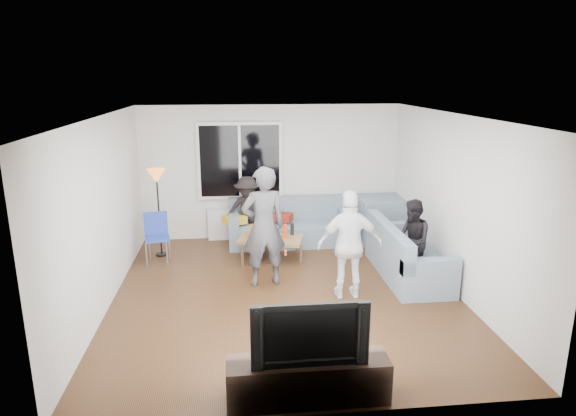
{
  "coord_description": "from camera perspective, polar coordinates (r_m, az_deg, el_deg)",
  "views": [
    {
      "loc": [
        -0.7,
        -6.76,
        3.13
      ],
      "look_at": [
        0.1,
        0.6,
        1.15
      ],
      "focal_mm": 31.03,
      "sensor_mm": 36.0,
      "label": 1
    }
  ],
  "objects": [
    {
      "name": "spectator_back",
      "position": [
        9.4,
        -4.69,
        -0.34
      ],
      "size": [
        0.87,
        0.52,
        1.32
      ],
      "primitive_type": "imported",
      "rotation": [
        0.0,
        0.0,
        -0.04
      ],
      "color": "black",
      "rests_on": "floor"
    },
    {
      "name": "pitcher",
      "position": [
        8.55,
        -2.93,
        -3.07
      ],
      "size": [
        0.17,
        0.17,
        0.17
      ],
      "primitive_type": "cylinder",
      "color": "maroon",
      "rests_on": "coffee_table"
    },
    {
      "name": "bottle_c",
      "position": [
        8.73,
        -1.95,
        -2.58
      ],
      "size": [
        0.07,
        0.07,
        0.2
      ],
      "primitive_type": "cylinder",
      "color": "black",
      "rests_on": "coffee_table"
    },
    {
      "name": "floor",
      "position": [
        7.49,
        -0.27,
        -9.89
      ],
      "size": [
        5.0,
        5.5,
        0.04
      ],
      "primitive_type": "cube",
      "color": "#56351C",
      "rests_on": "ground"
    },
    {
      "name": "tv_console",
      "position": [
        5.2,
        2.3,
        -19.04
      ],
      "size": [
        1.6,
        0.4,
        0.44
      ],
      "primitive_type": "cube",
      "color": "#2F2017",
      "rests_on": "floor"
    },
    {
      "name": "player_right",
      "position": [
        7.15,
        7.1,
        -4.23
      ],
      "size": [
        0.94,
        0.42,
        1.59
      ],
      "primitive_type": "imported",
      "rotation": [
        0.0,
        0.0,
        3.11
      ],
      "color": "white",
      "rests_on": "floor"
    },
    {
      "name": "potted_plant",
      "position": [
        9.69,
        -2.43,
        0.95
      ],
      "size": [
        0.21,
        0.19,
        0.33
      ],
      "primitive_type": "imported",
      "rotation": [
        0.0,
        0.0,
        0.25
      ],
      "color": "#2A6A2B",
      "rests_on": "radiator"
    },
    {
      "name": "window_mullion",
      "position": [
        9.54,
        -5.53,
        5.35
      ],
      "size": [
        0.05,
        0.03,
        1.35
      ],
      "primitive_type": "cube",
      "color": "white",
      "rests_on": "window_frame"
    },
    {
      "name": "sofa_corner",
      "position": [
        9.83,
        10.54,
        -1.27
      ],
      "size": [
        0.85,
        0.85,
        0.85
      ],
      "primitive_type": "cube",
      "color": "slate",
      "rests_on": "floor"
    },
    {
      "name": "bottle_e",
      "position": [
        8.78,
        0.49,
        -2.42
      ],
      "size": [
        0.07,
        0.07,
        0.21
      ],
      "primitive_type": "cylinder",
      "color": "black",
      "rests_on": "coffee_table"
    },
    {
      "name": "window_glass",
      "position": [
        9.55,
        -5.53,
        5.36
      ],
      "size": [
        1.5,
        0.02,
        1.35
      ],
      "primitive_type": "cube",
      "color": "black",
      "rests_on": "window_frame"
    },
    {
      "name": "cushion_red",
      "position": [
        9.5,
        -0.67,
        -1.04
      ],
      "size": [
        0.45,
        0.42,
        0.13
      ],
      "primitive_type": "cube",
      "rotation": [
        0.0,
        0.0,
        -0.42
      ],
      "color": "maroon",
      "rests_on": "sofa_back_section"
    },
    {
      "name": "wall_left",
      "position": [
        7.24,
        -20.54,
        -0.64
      ],
      "size": [
        0.04,
        5.5,
        2.6
      ],
      "primitive_type": "cube",
      "color": "silver",
      "rests_on": "ground"
    },
    {
      "name": "side_chair",
      "position": [
        8.79,
        -14.74,
        -3.42
      ],
      "size": [
        0.47,
        0.47,
        0.86
      ],
      "primitive_type": null,
      "rotation": [
        0.0,
        0.0,
        0.21
      ],
      "color": "#2841AD",
      "rests_on": "floor"
    },
    {
      "name": "wall_right",
      "position": [
        7.71,
        18.69,
        0.43
      ],
      "size": [
        0.04,
        5.5,
        2.6
      ],
      "primitive_type": "cube",
      "color": "silver",
      "rests_on": "ground"
    },
    {
      "name": "cushion_yellow",
      "position": [
        9.39,
        -6.12,
        -1.33
      ],
      "size": [
        0.48,
        0.45,
        0.14
      ],
      "primitive_type": "cube",
      "rotation": [
        0.0,
        0.0,
        0.44
      ],
      "color": "gold",
      "rests_on": "sofa_back_section"
    },
    {
      "name": "spectator_right",
      "position": [
        8.0,
        14.04,
        -3.61
      ],
      "size": [
        0.5,
        0.63,
        1.29
      ],
      "primitive_type": "imported",
      "rotation": [
        0.0,
        0.0,
        -1.56
      ],
      "color": "black",
      "rests_on": "floor"
    },
    {
      "name": "sofa_right_section",
      "position": [
        8.19,
        13.63,
        -4.76
      ],
      "size": [
        2.0,
        0.85,
        0.85
      ],
      "primitive_type": null,
      "rotation": [
        0.0,
        0.0,
        1.57
      ],
      "color": "slate",
      "rests_on": "floor"
    },
    {
      "name": "sofa_back_section",
      "position": [
        9.48,
        0.2,
        -1.61
      ],
      "size": [
        2.3,
        0.85,
        0.85
      ],
      "primitive_type": null,
      "color": "slate",
      "rests_on": "floor"
    },
    {
      "name": "window_frame",
      "position": [
        9.58,
        -5.54,
        5.4
      ],
      "size": [
        1.62,
        0.06,
        1.47
      ],
      "primitive_type": "cube",
      "color": "white",
      "rests_on": "wall_back"
    },
    {
      "name": "bottle_a",
      "position": [
        8.67,
        -4.16,
        -2.66
      ],
      "size": [
        0.07,
        0.07,
        0.22
      ],
      "primitive_type": "cylinder",
      "color": "#CE8C0C",
      "rests_on": "coffee_table"
    },
    {
      "name": "floor_lamp",
      "position": [
        9.04,
        -14.57,
        -0.6
      ],
      "size": [
        0.32,
        0.32,
        1.56
      ],
      "primitive_type": null,
      "color": "orange",
      "rests_on": "floor"
    },
    {
      "name": "player_left",
      "position": [
        7.49,
        -2.81,
        -2.17
      ],
      "size": [
        0.74,
        0.56,
        1.85
      ],
      "primitive_type": "imported",
      "rotation": [
        0.0,
        0.0,
        3.32
      ],
      "color": "#46464B",
      "rests_on": "floor"
    },
    {
      "name": "bottle_b",
      "position": [
        8.49,
        -2.94,
        -2.87
      ],
      "size": [
        0.08,
        0.08,
        0.27
      ],
      "primitive_type": "cylinder",
      "color": "#2E981B",
      "rests_on": "coffee_table"
    },
    {
      "name": "ceiling",
      "position": [
        6.82,
        -0.3,
        10.68
      ],
      "size": [
        5.0,
        5.5,
        0.04
      ],
      "primitive_type": "cube",
      "color": "white",
      "rests_on": "ground"
    },
    {
      "name": "coffee_table",
      "position": [
        8.72,
        -2.0,
        -4.67
      ],
      "size": [
        1.22,
        0.86,
        0.4
      ],
      "primitive_type": "cube",
      "rotation": [
        0.0,
        0.0,
        -0.26
      ],
      "color": "olive",
      "rests_on": "floor"
    },
    {
      "name": "vase",
      "position": [
        9.69,
        -5.83,
        0.4
      ],
      "size": [
        0.21,
        0.21,
        0.17
      ],
      "primitive_type": "imported",
      "rotation": [
        0.0,
        0.0,
        0.3
      ],
      "color": "white",
      "rests_on": "radiator"
    },
    {
      "name": "bottle_d",
      "position": [
        8.59,
        -0.37,
        -2.69
      ],
      "size": [
        0.07,
        0.07,
        0.25
      ],
      "primitive_type": "cylinder",
      "color": "#EC4315",
      "rests_on": "coffee_table"
    },
    {
      "name": "wall_back",
      "position": [
        9.73,
        -1.96,
        4.11
      ],
      "size": [
        5.0,
        0.04,
        2.6
      ],
      "primitive_type": "cube",
      "color": "silver",
      "rests_on": "ground"
    },
    {
      "name": "television",
      "position": [
        4.92,
        2.37,
        -13.77
      ],
      "size": [
        1.13,
        0.15,
        0.65
      ],
      "primitive_type": "imported",
      "color": "black",
      "rests_on": "tv_console"
    },
    {
      "name": "radiator",
      "position": [
        9.83,
        -5.35,
        -1.78
      ],
      "size": [
        1.3,
        0.12,
        0.62
      ],
      "primitive_type": "cube",
      "color": "silver",
      "rests_on": "floor"
    },
    {
      "name": "wall_front",
      "position": [
        4.45,
        3.43,
        -9.34
      ],
      "size": [
        5.0,
        0.04,
        2.6
      ],
      "primitive_type": "cube",
      "color": "silver",
      "rests_on": "ground"
    }
  ]
}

